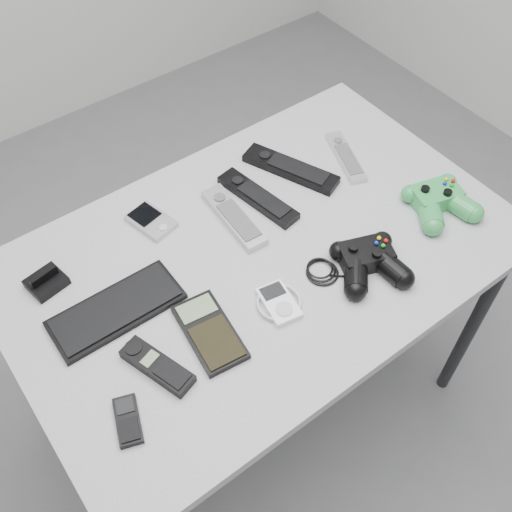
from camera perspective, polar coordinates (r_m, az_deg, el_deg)
floor at (r=2.03m, az=0.09°, el=-13.63°), size 3.50×3.50×0.00m
desk at (r=1.43m, az=0.50°, el=-1.27°), size 1.16×0.75×0.78m
pda_keyboard at (r=1.30m, az=-13.17°, el=-4.97°), size 0.28×0.12×0.02m
dock_bracket at (r=1.38m, az=-19.44°, el=-2.10°), size 0.09×0.08×0.04m
pda at (r=1.44m, az=-9.96°, el=3.35°), size 0.10×0.13×0.02m
remote_silver_a at (r=1.43m, az=-2.13°, el=3.77°), size 0.07×0.22×0.02m
remote_black_a at (r=1.47m, az=0.17°, el=5.65°), size 0.09×0.24×0.02m
remote_black_b at (r=1.55m, az=3.31°, el=8.35°), size 0.15×0.26×0.02m
remote_silver_b at (r=1.60m, az=8.55°, el=9.36°), size 0.11×0.19×0.02m
mobile_phone at (r=1.18m, az=-12.12°, el=-15.06°), size 0.07×0.11×0.02m
cordless_handset at (r=1.21m, az=-9.38°, el=-10.29°), size 0.10×0.17×0.02m
calculator at (r=1.24m, az=-4.44°, el=-7.20°), size 0.12×0.19×0.02m
mp3_player at (r=1.28m, az=2.19°, el=-4.46°), size 0.11×0.12×0.02m
controller_black at (r=1.35m, az=10.69°, el=-0.38°), size 0.32×0.26×0.05m
controller_green at (r=1.51m, az=17.07°, el=5.17°), size 0.20×0.21×0.06m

